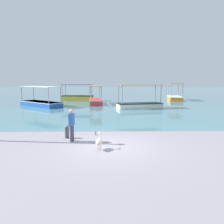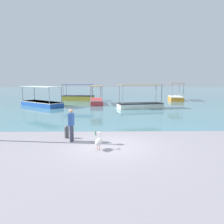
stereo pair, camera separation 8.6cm
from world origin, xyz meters
TOP-DOWN VIEW (x-y plane):
  - ground at (0.00, 0.00)m, footprint 120.00×120.00m
  - harbor_water at (0.00, 48.00)m, footprint 110.00×90.00m
  - fishing_boat_center at (-4.76, 23.66)m, footprint 5.01×2.46m
  - fishing_boat_near_left at (-1.69, 18.69)m, footprint 2.04×5.02m
  - fishing_boat_far_left at (3.51, 14.36)m, footprint 5.29×2.81m
  - fishing_boat_outer at (-8.22, 16.37)m, footprint 6.00×5.45m
  - fishing_boat_far_right at (10.56, 24.18)m, footprint 2.68×4.98m
  - pelican at (-0.48, -0.57)m, footprint 0.40×0.80m
  - mooring_bollard at (-2.32, 1.49)m, footprint 0.24×0.24m
  - fisherman_standing at (-1.93, 0.80)m, footprint 0.26×0.42m
  - glass_bottle at (-0.79, 2.07)m, footprint 0.07×0.07m

SIDE VIEW (x-z plane):
  - ground at x=0.00m, z-range 0.00..0.00m
  - harbor_water at x=0.00m, z-range 0.00..0.00m
  - glass_bottle at x=-0.79m, z-range -0.03..0.24m
  - mooring_bollard at x=-2.32m, z-range 0.02..0.72m
  - pelican at x=-0.48m, z-range -0.02..0.78m
  - fishing_boat_outer at x=-8.22m, z-range -0.72..1.67m
  - fishing_boat_far_left at x=3.51m, z-range -0.83..1.82m
  - fishing_boat_near_left at x=-1.69m, z-range -0.70..1.70m
  - fishing_boat_far_right at x=10.56m, z-range -0.82..1.84m
  - fishing_boat_center at x=-4.76m, z-range -0.69..1.79m
  - fisherman_standing at x=-1.93m, z-range 0.06..1.75m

